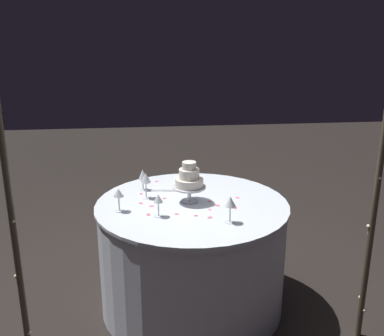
{
  "coord_description": "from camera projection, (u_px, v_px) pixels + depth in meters",
  "views": [
    {
      "loc": [
        0.3,
        2.7,
        1.85
      ],
      "look_at": [
        0.0,
        0.0,
        1.0
      ],
      "focal_mm": 41.43,
      "sensor_mm": 36.0,
      "label": 1
    }
  ],
  "objects": [
    {
      "name": "rose_petal_10",
      "position": [
        195.0,
        215.0,
        2.72
      ],
      "size": [
        0.03,
        0.03,
        0.0
      ],
      "primitive_type": "ellipsoid",
      "rotation": [
        0.0,
        0.0,
        3.59
      ],
      "color": "#EA6B84",
      "rests_on": "main_table"
    },
    {
      "name": "wine_glass_4",
      "position": [
        143.0,
        175.0,
        3.13
      ],
      "size": [
        0.06,
        0.06,
        0.15
      ],
      "color": "silver",
      "rests_on": "main_table"
    },
    {
      "name": "wine_glass_0",
      "position": [
        230.0,
        203.0,
        2.59
      ],
      "size": [
        0.07,
        0.07,
        0.17
      ],
      "color": "silver",
      "rests_on": "main_table"
    },
    {
      "name": "rose_petal_4",
      "position": [
        209.0,
        201.0,
        2.94
      ],
      "size": [
        0.04,
        0.04,
        0.0
      ],
      "primitive_type": "ellipsoid",
      "rotation": [
        0.0,
        0.0,
        2.52
      ],
      "color": "#EA6B84",
      "rests_on": "main_table"
    },
    {
      "name": "rose_petal_11",
      "position": [
        141.0,
        194.0,
        3.08
      ],
      "size": [
        0.03,
        0.04,
        0.0
      ],
      "primitive_type": "ellipsoid",
      "rotation": [
        0.0,
        0.0,
        5.1
      ],
      "color": "#EA6B84",
      "rests_on": "main_table"
    },
    {
      "name": "tiered_cake",
      "position": [
        189.0,
        179.0,
        2.9
      ],
      "size": [
        0.22,
        0.22,
        0.28
      ],
      "color": "silver",
      "rests_on": "main_table"
    },
    {
      "name": "rose_petal_6",
      "position": [
        141.0,
        203.0,
        2.91
      ],
      "size": [
        0.04,
        0.05,
        0.0
      ],
      "primitive_type": "ellipsoid",
      "rotation": [
        0.0,
        0.0,
        5.41
      ],
      "color": "#EA6B84",
      "rests_on": "main_table"
    },
    {
      "name": "rose_petal_12",
      "position": [
        237.0,
        198.0,
        3.01
      ],
      "size": [
        0.04,
        0.04,
        0.0
      ],
      "primitive_type": "ellipsoid",
      "rotation": [
        0.0,
        0.0,
        5.61
      ],
      "color": "#EA6B84",
      "rests_on": "main_table"
    },
    {
      "name": "rose_petal_0",
      "position": [
        177.0,
        214.0,
        2.74
      ],
      "size": [
        0.04,
        0.03,
        0.0
      ],
      "primitive_type": "ellipsoid",
      "rotation": [
        0.0,
        0.0,
        2.85
      ],
      "color": "#EA6B84",
      "rests_on": "main_table"
    },
    {
      "name": "ground_plane",
      "position": [
        192.0,
        302.0,
        3.15
      ],
      "size": [
        12.0,
        12.0,
        0.0
      ],
      "primitive_type": "plane",
      "color": "black"
    },
    {
      "name": "rose_petal_3",
      "position": [
        210.0,
        209.0,
        2.81
      ],
      "size": [
        0.03,
        0.03,
        0.0
      ],
      "primitive_type": "ellipsoid",
      "rotation": [
        0.0,
        0.0,
        2.26
      ],
      "color": "#EA6B84",
      "rests_on": "main_table"
    },
    {
      "name": "cake_knife",
      "position": [
        173.0,
        190.0,
        3.14
      ],
      "size": [
        0.3,
        0.06,
        0.01
      ],
      "color": "silver",
      "rests_on": "main_table"
    },
    {
      "name": "rose_petal_7",
      "position": [
        157.0,
        181.0,
        3.33
      ],
      "size": [
        0.03,
        0.04,
        0.0
      ],
      "primitive_type": "ellipsoid",
      "rotation": [
        0.0,
        0.0,
        4.06
      ],
      "color": "#EA6B84",
      "rests_on": "main_table"
    },
    {
      "name": "rose_petal_8",
      "position": [
        235.0,
        208.0,
        2.84
      ],
      "size": [
        0.04,
        0.04,
        0.0
      ],
      "primitive_type": "ellipsoid",
      "rotation": [
        0.0,
        0.0,
        1.18
      ],
      "color": "#EA6B84",
      "rests_on": "main_table"
    },
    {
      "name": "rose_petal_2",
      "position": [
        164.0,
        198.0,
        3.0
      ],
      "size": [
        0.04,
        0.03,
        0.0
      ],
      "primitive_type": "ellipsoid",
      "rotation": [
        0.0,
        0.0,
        6.1
      ],
      "color": "#EA6B84",
      "rests_on": "main_table"
    },
    {
      "name": "rose_petal_9",
      "position": [
        210.0,
        217.0,
        2.69
      ],
      "size": [
        0.04,
        0.04,
        0.0
      ],
      "primitive_type": "ellipsoid",
      "rotation": [
        0.0,
        0.0,
        0.76
      ],
      "color": "#EA6B84",
      "rests_on": "main_table"
    },
    {
      "name": "rose_petal_1",
      "position": [
        151.0,
        206.0,
        2.86
      ],
      "size": [
        0.04,
        0.03,
        0.0
      ],
      "primitive_type": "ellipsoid",
      "rotation": [
        0.0,
        0.0,
        0.3
      ],
      "color": "#EA6B84",
      "rests_on": "main_table"
    },
    {
      "name": "wine_glass_2",
      "position": [
        158.0,
        200.0,
        2.68
      ],
      "size": [
        0.06,
        0.06,
        0.14
      ],
      "color": "silver",
      "rests_on": "main_table"
    },
    {
      "name": "main_table",
      "position": [
        192.0,
        255.0,
        3.03
      ],
      "size": [
        1.27,
        1.27,
        0.76
      ],
      "color": "silver",
      "rests_on": "ground"
    },
    {
      "name": "wine_glass_1",
      "position": [
        119.0,
        194.0,
        2.76
      ],
      "size": [
        0.06,
        0.06,
        0.15
      ],
      "color": "silver",
      "rests_on": "main_table"
    },
    {
      "name": "rose_petal_13",
      "position": [
        148.0,
        214.0,
        2.73
      ],
      "size": [
        0.03,
        0.04,
        0.0
      ],
      "primitive_type": "ellipsoid",
      "rotation": [
        0.0,
        0.0,
        1.47
      ],
      "color": "#EA6B84",
      "rests_on": "main_table"
    },
    {
      "name": "rose_petal_5",
      "position": [
        217.0,
        205.0,
        2.88
      ],
      "size": [
        0.05,
        0.05,
        0.0
      ],
      "primitive_type": "ellipsoid",
      "rotation": [
        0.0,
        0.0,
        2.36
      ],
      "color": "#EA6B84",
      "rests_on": "main_table"
    },
    {
      "name": "wine_glass_3",
      "position": [
        146.0,
        179.0,
        2.97
      ],
      "size": [
        0.07,
        0.07,
        0.18
      ],
      "color": "silver",
      "rests_on": "main_table"
    },
    {
      "name": "decorative_arch",
      "position": [
        202.0,
        123.0,
        2.28
      ],
      "size": [
        2.07,
        0.06,
        2.13
      ],
      "color": "#473D2D",
      "rests_on": "ground"
    }
  ]
}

